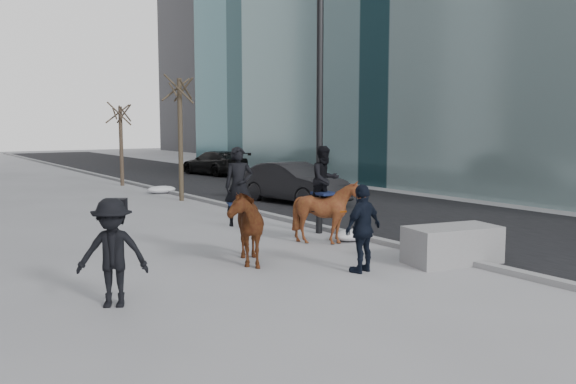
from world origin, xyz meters
TOP-DOWN VIEW (x-y plane):
  - ground at (0.00, 0.00)m, footprint 120.00×120.00m
  - road at (7.00, 10.00)m, footprint 8.00×90.00m
  - curb at (3.00, 10.00)m, footprint 0.25×90.00m
  - planter at (2.81, -0.84)m, footprint 2.12×1.35m
  - car_near at (5.59, 9.16)m, footprint 2.28×4.74m
  - car_far at (8.83, 21.88)m, footprint 2.54×4.97m
  - tree_near at (2.40, 12.08)m, footprint 1.20×1.20m
  - tree_far at (2.40, 18.89)m, footprint 1.20×1.20m
  - mounted_left at (-0.84, 1.68)m, footprint 1.50×2.08m
  - mounted_right at (1.91, 2.31)m, footprint 1.30×1.45m
  - feeder at (0.72, -0.38)m, footprint 1.10×0.96m
  - camera_crew at (-4.11, 0.12)m, footprint 1.31×1.14m
  - lamppost at (2.60, 3.62)m, footprint 0.25×0.98m
  - snow_piles at (2.70, 9.42)m, footprint 1.24×13.33m

SIDE VIEW (x-z plane):
  - ground at x=0.00m, z-range 0.00..0.00m
  - road at x=7.00m, z-range 0.00..0.01m
  - curb at x=3.00m, z-range 0.00..0.12m
  - snow_piles at x=2.70m, z-range -0.01..0.31m
  - planter at x=2.81m, z-range 0.00..0.78m
  - car_far at x=8.83m, z-range 0.00..1.38m
  - car_near at x=5.59m, z-range 0.00..1.50m
  - feeder at x=0.72m, z-range 0.00..1.76m
  - camera_crew at x=-4.11m, z-range 0.01..1.76m
  - mounted_left at x=-0.84m, z-range -0.31..2.14m
  - mounted_right at x=1.91m, z-range -0.24..2.16m
  - tree_far at x=2.40m, z-range 0.00..4.14m
  - tree_near at x=2.40m, z-range 0.00..5.14m
  - lamppost at x=2.60m, z-range 0.45..9.54m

